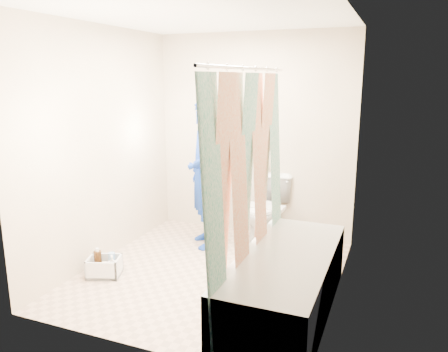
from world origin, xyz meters
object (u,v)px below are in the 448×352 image
at_px(bathtub, 285,281).
at_px(toilet, 267,210).
at_px(plumber, 205,174).
at_px(cleaning_caddy, 105,267).

xyz_separation_m(bathtub, toilet, (-0.59, 1.45, 0.12)).
height_order(bathtub, plumber, plumber).
distance_m(bathtub, plumber, 1.73).
height_order(toilet, plumber, plumber).
bearing_deg(plumber, cleaning_caddy, -64.77).
relative_size(bathtub, plumber, 1.05).
relative_size(toilet, plumber, 0.47).
distance_m(bathtub, cleaning_caddy, 1.79).
bearing_deg(cleaning_caddy, toilet, 30.58).
bearing_deg(toilet, bathtub, -65.69).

